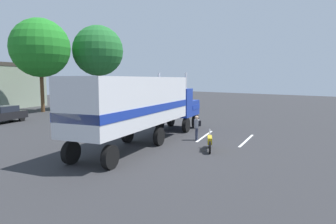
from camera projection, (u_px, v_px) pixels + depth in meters
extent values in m
plane|color=#2D2D30|center=(170.00, 130.00, 23.72)|extent=(120.00, 120.00, 0.00)
cube|color=silver|center=(205.00, 136.00, 21.21)|extent=(4.09, 1.93, 0.01)
cube|color=silver|center=(246.00, 140.00, 19.68)|extent=(4.21, 1.60, 0.01)
cube|color=#193399|center=(182.00, 107.00, 24.84)|extent=(2.61, 2.99, 1.20)
cube|color=#193399|center=(175.00, 103.00, 23.32)|extent=(2.24, 2.84, 2.20)
cube|color=silver|center=(186.00, 106.00, 25.70)|extent=(0.86, 1.98, 1.08)
cube|color=#193399|center=(182.00, 107.00, 24.83)|extent=(2.62, 3.03, 0.36)
cylinder|color=silver|center=(159.00, 95.00, 23.17)|extent=(0.18, 0.18, 3.40)
cylinder|color=silver|center=(186.00, 96.00, 22.32)|extent=(0.18, 0.18, 3.40)
cube|color=silver|center=(135.00, 101.00, 17.44)|extent=(10.71, 6.36, 2.80)
cube|color=#193399|center=(135.00, 108.00, 17.49)|extent=(10.72, 6.40, 0.44)
cylinder|color=silver|center=(162.00, 117.00, 24.34)|extent=(1.45, 1.08, 0.64)
cylinder|color=black|center=(171.00, 120.00, 25.66)|extent=(1.13, 0.69, 1.10)
cylinder|color=black|center=(195.00, 121.00, 24.81)|extent=(1.13, 0.69, 1.10)
cylinder|color=black|center=(160.00, 123.00, 23.56)|extent=(1.13, 0.69, 1.10)
cylinder|color=black|center=(186.00, 125.00, 22.70)|extent=(1.13, 0.69, 1.10)
cylinder|color=black|center=(128.00, 134.00, 19.02)|extent=(1.13, 0.69, 1.10)
cylinder|color=black|center=(159.00, 137.00, 18.17)|extent=(1.13, 0.69, 1.10)
cylinder|color=black|center=(71.00, 152.00, 14.22)|extent=(1.13, 0.69, 1.10)
cylinder|color=black|center=(110.00, 157.00, 13.37)|extent=(1.13, 0.69, 1.10)
cylinder|color=#2D3347|center=(197.00, 134.00, 19.68)|extent=(0.18, 0.18, 0.82)
cylinder|color=#2D3347|center=(197.00, 134.00, 19.83)|extent=(0.18, 0.18, 0.82)
cylinder|color=gray|center=(197.00, 124.00, 19.68)|extent=(0.34, 0.34, 0.58)
sphere|color=tan|center=(197.00, 117.00, 19.64)|extent=(0.23, 0.23, 0.23)
cube|color=black|center=(200.00, 123.00, 19.66)|extent=(0.30, 0.29, 0.36)
cube|color=black|center=(2.00, 116.00, 27.49)|extent=(4.74, 3.55, 0.70)
cube|color=#1E232D|center=(4.00, 109.00, 27.61)|extent=(2.61, 2.41, 0.55)
cylinder|color=black|center=(22.00, 118.00, 28.68)|extent=(0.67, 0.48, 0.64)
cylinder|color=black|center=(9.00, 117.00, 29.19)|extent=(0.67, 0.48, 0.64)
cylinder|color=black|center=(210.00, 142.00, 17.64)|extent=(0.58, 0.48, 0.66)
cylinder|color=black|center=(210.00, 148.00, 16.21)|extent=(0.58, 0.48, 0.66)
cube|color=gold|center=(210.00, 140.00, 16.89)|extent=(1.01, 0.87, 0.36)
cylinder|color=silver|center=(210.00, 135.00, 17.49)|extent=(0.27, 0.23, 0.69)
cylinder|color=brown|center=(99.00, 89.00, 40.83)|extent=(0.44, 0.44, 5.48)
sphere|color=#21692B|center=(98.00, 51.00, 40.27)|extent=(6.75, 6.75, 6.75)
cylinder|color=brown|center=(42.00, 90.00, 36.67)|extent=(0.44, 0.44, 5.31)
sphere|color=#207C23|center=(40.00, 48.00, 36.11)|extent=(7.07, 7.07, 7.07)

